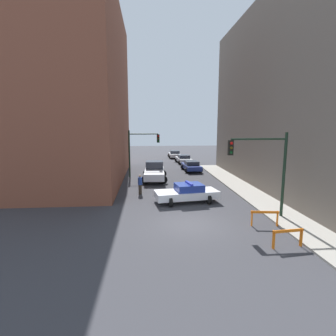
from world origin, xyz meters
TOP-DOWN VIEW (x-y plane):
  - ground_plane at (0.00, 0.00)m, footprint 120.00×120.00m
  - sidewalk_right at (6.20, 0.00)m, footprint 2.40×44.00m
  - building_corner_left at (-12.00, 14.00)m, footprint 14.00×20.00m
  - building_right at (13.40, 8.00)m, footprint 12.00×28.00m
  - traffic_light_near at (4.73, 0.73)m, footprint 3.64×0.35m
  - traffic_light_far at (-3.30, 14.66)m, footprint 3.44×0.35m
  - police_car at (0.52, 4.53)m, footprint 4.93×2.82m
  - white_truck at (-1.69, 12.93)m, footprint 2.79×5.48m
  - parked_car_near at (3.13, 17.96)m, footprint 2.43×4.39m
  - parked_car_mid at (3.11, 24.89)m, footprint 2.47×4.41m
  - parked_car_far at (2.44, 31.81)m, footprint 2.28×4.30m
  - pedestrian_crossing at (-3.06, 7.13)m, footprint 0.51×0.51m
  - barrier_front at (4.11, -3.25)m, footprint 1.60×0.31m
  - barrier_mid at (4.23, -0.56)m, footprint 1.59×0.34m

SIDE VIEW (x-z plane):
  - ground_plane at x=0.00m, z-range 0.00..0.00m
  - sidewalk_right at x=6.20m, z-range 0.00..0.12m
  - barrier_front at x=4.11m, z-range 0.17..1.07m
  - barrier_mid at x=4.23m, z-range 0.17..1.07m
  - parked_car_near at x=3.13m, z-range 0.02..1.33m
  - parked_car_mid at x=3.11m, z-range 0.02..1.33m
  - parked_car_far at x=2.44m, z-range 0.02..1.33m
  - police_car at x=0.52m, z-range -0.04..1.48m
  - pedestrian_crossing at x=-3.06m, z-range 0.03..1.69m
  - white_truck at x=-1.69m, z-range -0.04..1.86m
  - traffic_light_far at x=-3.30m, z-range 0.80..6.00m
  - traffic_light_near at x=4.73m, z-range 0.93..6.13m
  - building_right at x=13.40m, z-range 0.00..16.79m
  - building_corner_left at x=-12.00m, z-range 0.00..17.81m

